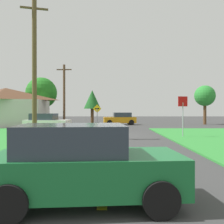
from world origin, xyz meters
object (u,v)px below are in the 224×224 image
Objects in this scene: parked_car_near_building at (47,122)px; direction_sign at (97,113)px; car_behind_on_main_road at (83,165)px; utility_pole_near at (34,66)px; utility_pole_mid at (64,94)px; stop_sign at (183,109)px; barn at (6,107)px; pine_tree_center at (41,93)px; car_approaching_junction at (120,119)px; oak_tree_right at (92,100)px; oak_tree_left at (205,96)px.

direction_sign is at bearing 45.04° from parked_car_near_building.
car_behind_on_main_road is 22.14m from direction_sign.
utility_pole_near is at bearing -108.99° from direction_sign.
utility_pole_near reaches higher than utility_pole_mid.
stop_sign reaches higher than direction_sign.
utility_pole_near is at bearing -60.33° from barn.
car_behind_on_main_road is at bearing -72.94° from pine_tree_center.
parked_car_near_building is 7.99m from utility_pole_near.
car_approaching_junction is (-3.89, 15.61, -1.20)m from stop_sign.
oak_tree_right is (2.84, 6.95, -0.37)m from utility_pole_mid.
car_approaching_junction is 8.05m from utility_pole_mid.
car_approaching_junction is at bearing -45.01° from oak_tree_right.
parked_car_near_building is at bearing 102.10° from car_behind_on_main_road.
parked_car_near_building and car_approaching_junction have the same top height.
car_behind_on_main_road is at bearing -68.65° from utility_pole_near.
utility_pole_near is (0.96, -6.84, 4.03)m from parked_car_near_building.
parked_car_near_building is 12.20m from pine_tree_center.
car_approaching_junction is 1.71× the size of direction_sign.
stop_sign is at bearing -114.70° from oak_tree_left.
utility_pole_near is 1.79× the size of oak_tree_left.
oak_tree_left is 15.80m from oak_tree_right.
oak_tree_right is (-7.90, 19.62, 1.46)m from stop_sign.
utility_pole_near reaches higher than direction_sign.
stop_sign is at bearing -49.21° from pine_tree_center.
barn is (-2.73, -5.21, -2.03)m from pine_tree_center.
oak_tree_right is at bearing 83.87° from parked_car_near_building.
barn is (-9.52, -7.81, -1.20)m from oak_tree_right.
utility_pole_near is (-6.27, -16.55, 4.03)m from car_approaching_junction.
direction_sign is at bearing -153.63° from oak_tree_left.
utility_pole_near is 1.47× the size of pine_tree_center.
utility_pole_mid is at bearing 93.89° from parked_car_near_building.
oak_tree_right is (-15.47, 3.18, -0.37)m from oak_tree_left.
utility_pole_mid reaches higher than car_behind_on_main_road.
oak_tree_right is (-2.33, 32.30, 2.66)m from car_behind_on_main_road.
utility_pole_mid is at bearing -168.36° from oak_tree_left.
direction_sign is 11.12m from barn.
parked_car_near_building is 0.45× the size of utility_pole_near.
car_behind_on_main_road is 0.81× the size of oak_tree_right.
oak_tree_right reaches higher than barn.
car_approaching_junction is 18.15m from utility_pole_near.
utility_pole_mid is at bearing -61.29° from stop_sign.
direction_sign is at bearing -66.64° from stop_sign.
car_behind_on_main_road and car_approaching_junction have the same top height.
utility_pole_near is at bearing -75.04° from parked_car_near_building.
stop_sign is 0.55× the size of oak_tree_left.
oak_tree_right is at bearing -79.63° from stop_sign.
utility_pole_near is 18.54m from pine_tree_center.
oak_tree_left reaches higher than parked_car_near_building.
direction_sign is 0.40× the size of pine_tree_center.
car_approaching_junction is (7.22, 9.72, -0.00)m from parked_car_near_building.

